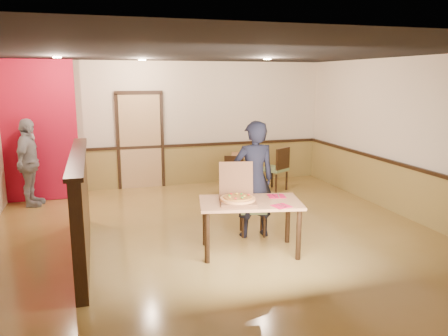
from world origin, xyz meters
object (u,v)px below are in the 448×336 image
Objects in this scene: side_chair_left at (235,173)px; pizza_box at (237,197)px; side_chair_right at (277,167)px; condiment at (247,151)px; diner at (254,180)px; diner_chair at (252,206)px; main_table at (250,209)px; passerby at (29,163)px; side_table at (246,162)px.

side_chair_left is 1.28× the size of pizza_box.
condiment is (-0.50, 0.58, 0.28)m from side_chair_right.
side_chair_right is at bearing 70.68° from pizza_box.
diner is 3.19m from condiment.
diner_chair is 5.19× the size of condiment.
diner reaches higher than condiment.
main_table is 0.91× the size of passerby.
main_table is at bearing 101.74° from side_chair_left.
side_chair_left reaches higher than main_table.
side_chair_left is at bearing -128.20° from side_table.
pizza_box is (-0.45, -0.56, -0.09)m from diner.
side_chair_left is 0.47× the size of diner.
diner_chair is 0.48m from diner.
diner is at bearing 64.08° from pizza_box.
condiment is at bearing -103.09° from side_chair_left.
side_table is at bearing 67.52° from condiment.
side_chair_left reaches higher than diner_chair.
side_table is at bearing 81.60° from pizza_box.
side_chair_right is 0.57× the size of passerby.
side_chair_left is at bearing -101.05° from diner.
diner is (-1.46, -2.46, 0.38)m from side_chair_right.
diner_chair is 0.92m from pizza_box.
passerby is 10.72× the size of condiment.
diner_chair is at bearing -107.78° from side_table.
pizza_box reaches higher than side_table.
condiment is (4.49, 0.27, -0.04)m from passerby.
passerby reaches higher than pizza_box.
condiment is (1.23, 3.64, 0.17)m from main_table.
diner is at bearing 76.77° from main_table.
diner_chair is at bearing 27.36° from side_chair_right.
diner reaches higher than side_chair_right.
main_table is 3.52m from side_chair_right.
main_table is 2.30× the size of pizza_box.
diner_chair is at bearing -102.13° from diner.
side_chair_right is at bearing -120.37° from diner.
diner_chair is at bearing -115.35° from passerby.
side_table is 0.51× the size of passerby.
passerby reaches higher than condiment.
diner_chair is at bearing 68.35° from pizza_box.
diner is (-0.03, -0.14, 0.46)m from diner_chair.
diner_chair is 1.23× the size of pizza_box.
side_table is 3.24m from diner.
side_table is at bearing 85.77° from diner_chair.
main_table is at bearing -124.80° from passerby.
diner is 0.72m from pizza_box.
pizza_box is at bearing 179.10° from main_table.
condiment reaches higher than side_table.
pizza_box is at bearing -111.08° from diner_chair.
side_chair_right is at bearing -154.43° from side_chair_left.
side_table is at bearing -107.26° from diner.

